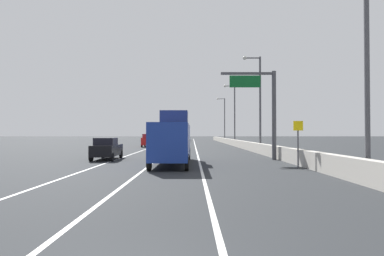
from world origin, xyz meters
TOP-DOWN VIEW (x-y plane):
  - ground_plane at (0.00, 64.00)m, footprint 320.00×320.00m
  - lane_stripe_left at (-5.50, 55.00)m, footprint 0.16×130.00m
  - lane_stripe_center at (-2.00, 55.00)m, footprint 0.16×130.00m
  - lane_stripe_right at (1.50, 55.00)m, footprint 0.16×130.00m
  - jersey_barrier_right at (8.47, 40.00)m, footprint 0.60×120.00m
  - overhead_sign_gantry at (7.13, 22.14)m, footprint 4.68×0.36m
  - speed_advisory_sign at (7.57, 15.44)m, footprint 0.60×0.11m
  - lamp_post_right_near at (9.01, 10.75)m, footprint 2.14×0.44m
  - lamp_post_right_second at (8.68, 32.10)m, footprint 2.14×0.44m
  - lamp_post_right_third at (8.67, 53.45)m, footprint 2.14×0.44m
  - lamp_post_right_fourth at (9.06, 74.81)m, footprint 2.14×0.44m
  - car_gray_0 at (-6.50, 73.23)m, footprint 1.80×4.70m
  - car_blue_1 at (-3.26, 39.67)m, footprint 2.04×4.72m
  - car_green_2 at (-0.52, 86.33)m, footprint 1.82×4.17m
  - car_red_3 at (-6.25, 46.91)m, footprint 2.05×4.82m
  - car_black_4 at (-6.29, 22.26)m, footprint 2.00×4.58m
  - box_truck at (-0.48, 18.55)m, footprint 2.52×9.16m

SIDE VIEW (x-z plane):
  - ground_plane at x=0.00m, z-range 0.00..0.00m
  - lane_stripe_left at x=-5.50m, z-range 0.00..0.00m
  - lane_stripe_center at x=-2.00m, z-range 0.00..0.00m
  - lane_stripe_right at x=1.50m, z-range 0.00..0.00m
  - jersey_barrier_right at x=8.47m, z-range 0.00..1.10m
  - car_green_2 at x=-0.52m, z-range 0.00..1.85m
  - car_black_4 at x=-6.29m, z-range 0.00..1.85m
  - car_gray_0 at x=-6.50m, z-range 0.00..1.90m
  - car_blue_1 at x=-3.26m, z-range 0.00..2.06m
  - car_red_3 at x=-6.25m, z-range 0.00..2.11m
  - speed_advisory_sign at x=7.57m, z-range 0.26..3.26m
  - box_truck at x=-0.48m, z-range -0.18..3.80m
  - overhead_sign_gantry at x=7.13m, z-range 0.98..8.48m
  - lamp_post_right_near at x=9.01m, z-range 0.77..12.06m
  - lamp_post_right_second at x=8.68m, z-range 0.77..12.06m
  - lamp_post_right_third at x=8.67m, z-range 0.77..12.06m
  - lamp_post_right_fourth at x=9.06m, z-range 0.77..12.06m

